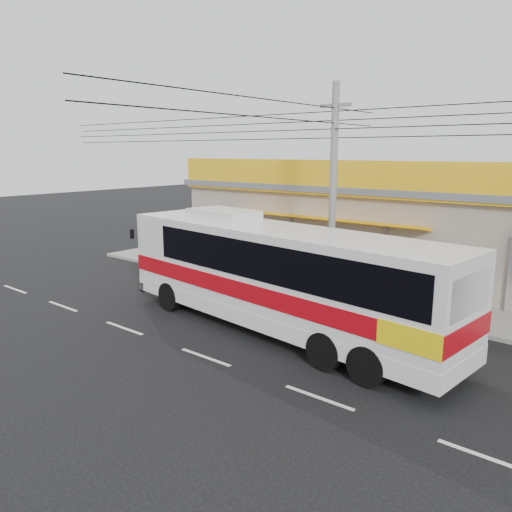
% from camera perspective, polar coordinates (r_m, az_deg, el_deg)
% --- Properties ---
extents(ground, '(120.00, 120.00, 0.00)m').
position_cam_1_polar(ground, '(17.13, 0.17, -8.93)').
color(ground, black).
rests_on(ground, ground).
extents(sidewalk, '(30.00, 3.20, 0.15)m').
position_cam_1_polar(sidewalk, '(21.87, 10.11, -4.26)').
color(sidewalk, gray).
rests_on(sidewalk, ground).
extents(lane_markings, '(50.00, 0.12, 0.01)m').
position_cam_1_polar(lane_markings, '(15.40, -5.79, -11.45)').
color(lane_markings, silver).
rests_on(lane_markings, ground).
extents(storefront_building, '(22.60, 9.20, 5.70)m').
position_cam_1_polar(storefront_building, '(26.30, 16.17, 3.14)').
color(storefront_building, gray).
rests_on(storefront_building, ground).
extents(coach_bus, '(13.21, 4.21, 4.00)m').
position_cam_1_polar(coach_bus, '(16.58, 2.92, -1.89)').
color(coach_bus, silver).
rests_on(coach_bus, ground).
extents(motorbike_red, '(2.24, 1.32, 1.11)m').
position_cam_1_polar(motorbike_red, '(23.98, 2.74, -1.09)').
color(motorbike_red, '#9D250B').
rests_on(motorbike_red, sidewalk).
extents(motorbike_dark, '(2.02, 1.08, 1.17)m').
position_cam_1_polar(motorbike_dark, '(25.12, 1.19, -0.41)').
color(motorbike_dark, black).
rests_on(motorbike_dark, sidewalk).
extents(utility_pole, '(34.00, 14.00, 8.63)m').
position_cam_1_polar(utility_pole, '(19.57, 9.02, 14.76)').
color(utility_pole, slate).
rests_on(utility_pole, ground).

